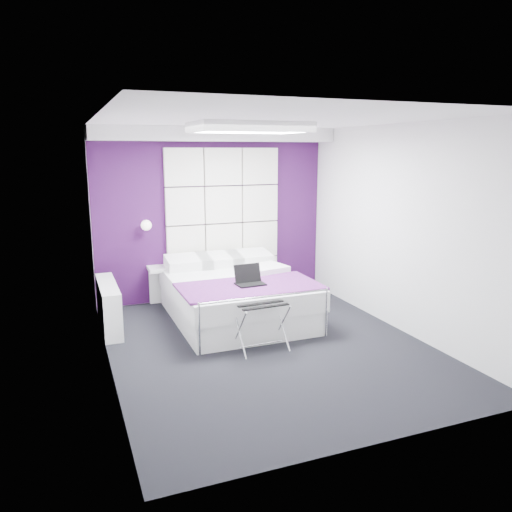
{
  "coord_description": "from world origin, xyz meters",
  "views": [
    {
      "loc": [
        -2.16,
        -5.15,
        2.27
      ],
      "look_at": [
        -0.01,
        0.35,
        1.02
      ],
      "focal_mm": 35.0,
      "sensor_mm": 36.0,
      "label": 1
    }
  ],
  "objects_px": {
    "wall_lamp": "(146,225)",
    "radiator": "(109,306)",
    "luggage_rack": "(261,326)",
    "laptop": "(249,279)",
    "bed": "(236,296)",
    "nightstand": "(164,268)"
  },
  "relations": [
    {
      "from": "wall_lamp",
      "to": "radiator",
      "type": "relative_size",
      "value": 0.12
    },
    {
      "from": "radiator",
      "to": "luggage_rack",
      "type": "distance_m",
      "value": 2.09
    },
    {
      "from": "wall_lamp",
      "to": "luggage_rack",
      "type": "height_order",
      "value": "wall_lamp"
    },
    {
      "from": "radiator",
      "to": "laptop",
      "type": "bearing_deg",
      "value": -22.6
    },
    {
      "from": "bed",
      "to": "wall_lamp",
      "type": "bearing_deg",
      "value": 136.09
    },
    {
      "from": "wall_lamp",
      "to": "bed",
      "type": "relative_size",
      "value": 0.07
    },
    {
      "from": "radiator",
      "to": "bed",
      "type": "bearing_deg",
      "value": -7.72
    },
    {
      "from": "nightstand",
      "to": "laptop",
      "type": "relative_size",
      "value": 1.3
    },
    {
      "from": "radiator",
      "to": "laptop",
      "type": "xyz_separation_m",
      "value": [
        1.68,
        -0.7,
        0.36
      ]
    },
    {
      "from": "bed",
      "to": "nightstand",
      "type": "distance_m",
      "value": 1.26
    },
    {
      "from": "bed",
      "to": "laptop",
      "type": "distance_m",
      "value": 0.59
    },
    {
      "from": "luggage_rack",
      "to": "radiator",
      "type": "bearing_deg",
      "value": 135.8
    },
    {
      "from": "nightstand",
      "to": "radiator",
      "type": "bearing_deg",
      "value": -140.44
    },
    {
      "from": "wall_lamp",
      "to": "luggage_rack",
      "type": "bearing_deg",
      "value": -66.41
    },
    {
      "from": "wall_lamp",
      "to": "radiator",
      "type": "bearing_deg",
      "value": -130.1
    },
    {
      "from": "bed",
      "to": "luggage_rack",
      "type": "xyz_separation_m",
      "value": [
        -0.09,
        -1.15,
        -0.04
      ]
    },
    {
      "from": "wall_lamp",
      "to": "nightstand",
      "type": "xyz_separation_m",
      "value": [
        0.23,
        -0.04,
        -0.65
      ]
    },
    {
      "from": "luggage_rack",
      "to": "laptop",
      "type": "relative_size",
      "value": 1.59
    },
    {
      "from": "luggage_rack",
      "to": "nightstand",
      "type": "bearing_deg",
      "value": 105.46
    },
    {
      "from": "bed",
      "to": "laptop",
      "type": "relative_size",
      "value": 6.02
    },
    {
      "from": "luggage_rack",
      "to": "bed",
      "type": "bearing_deg",
      "value": 82.4
    },
    {
      "from": "radiator",
      "to": "luggage_rack",
      "type": "height_order",
      "value": "radiator"
    }
  ]
}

